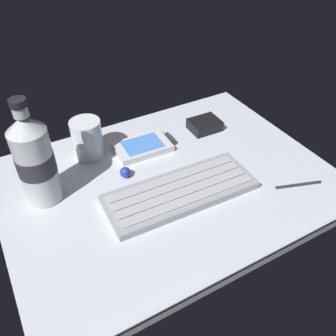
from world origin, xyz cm
name	(u,v)px	position (x,y,z in cm)	size (l,w,h in cm)	color
ground_plane	(169,184)	(0.00, -0.23, -0.99)	(64.00, 48.00, 2.80)	silver
keyboard	(181,191)	(-0.01, -4.88, 0.81)	(29.36, 11.98, 1.70)	#93969B
handheld_device	(145,146)	(0.66, 11.49, 0.73)	(13.02, 8.08, 1.50)	silver
juice_cup	(87,140)	(-10.83, 15.27, 3.91)	(6.40, 6.40, 8.50)	silver
water_bottle	(35,160)	(-22.58, 6.98, 9.01)	(6.73, 6.73, 20.80)	silver
charger_block	(205,125)	(16.39, 11.55, 1.20)	(7.00, 5.60, 2.40)	black
trackball_mouse	(125,172)	(-7.00, 5.00, 1.10)	(2.20, 2.20, 2.20)	#2338B2
stylus_pen	(299,184)	(21.49, -13.98, 0.35)	(0.70, 0.70, 9.50)	#26262B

